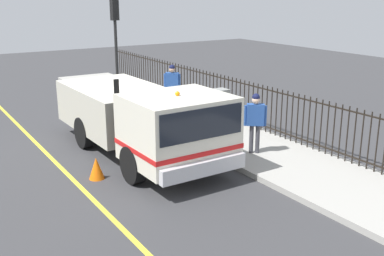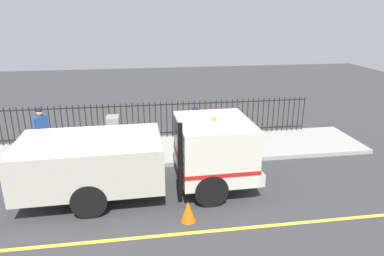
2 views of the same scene
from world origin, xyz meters
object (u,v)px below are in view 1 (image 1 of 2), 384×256
Objects in this scene: traffic_light_near at (115,30)px; traffic_cone at (96,168)px; pedestrian_distant at (172,82)px; work_truck at (144,116)px; worker_standing at (255,117)px; utility_cabinet at (218,107)px.

traffic_cone is at bearing 51.13° from traffic_light_near.
traffic_light_near reaches higher than pedestrian_distant.
worker_standing is at bearing 147.06° from work_truck.
pedestrian_distant is at bearing 98.36° from utility_cabinet.
work_truck is 3.92× the size of pedestrian_distant.
pedestrian_distant reaches higher than worker_standing.
worker_standing is (2.66, -1.65, -0.02)m from work_truck.
worker_standing is 0.41× the size of traffic_light_near.
traffic_cone is (-3.72, -7.11, -2.84)m from traffic_light_near.
utility_cabinet is at bearing 134.85° from pedestrian_distant.
traffic_light_near is at bearing 108.43° from utility_cabinet.
traffic_light_near is at bearing -48.95° from worker_standing.
traffic_light_near is (-0.70, 8.02, 1.91)m from worker_standing.
utility_cabinet is at bearing -159.05° from work_truck.
work_truck is at bearing 87.82° from pedestrian_distant.
utility_cabinet is at bearing -70.70° from worker_standing.
work_truck is 1.66× the size of traffic_light_near.
traffic_light_near is 5.69m from utility_cabinet.
work_truck is 3.91m from utility_cabinet.
traffic_light_near reaches higher than traffic_cone.
traffic_light_near is 7.40× the size of traffic_cone.
traffic_cone is (-4.42, 0.90, -0.93)m from worker_standing.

